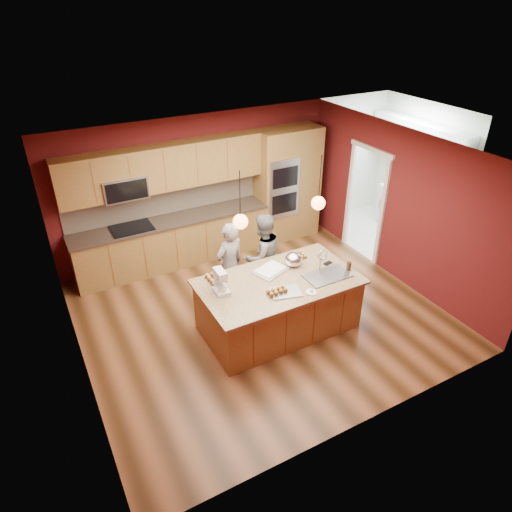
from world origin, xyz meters
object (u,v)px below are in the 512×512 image
island (279,304)px  person_left (230,265)px  stand_mixer (221,283)px  person_right (262,256)px  mixing_bowl (294,260)px

island → person_left: size_ratio=1.58×
stand_mixer → person_left: bearing=57.9°
person_left → person_right: 0.61m
person_left → person_right: (0.61, -0.00, 0.00)m
island → stand_mixer: 1.08m
stand_mixer → mixing_bowl: bearing=6.2°
island → stand_mixer: size_ratio=6.46×
person_right → mixing_bowl: size_ratio=5.56×
island → person_right: (0.22, 0.92, 0.31)m
island → stand_mixer: island is taller
island → person_left: person_left is taller
mixing_bowl → stand_mixer: bearing=-174.7°
person_left → mixing_bowl: 1.06m
stand_mixer → person_right: bearing=35.9°
person_left → person_right: person_right is taller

